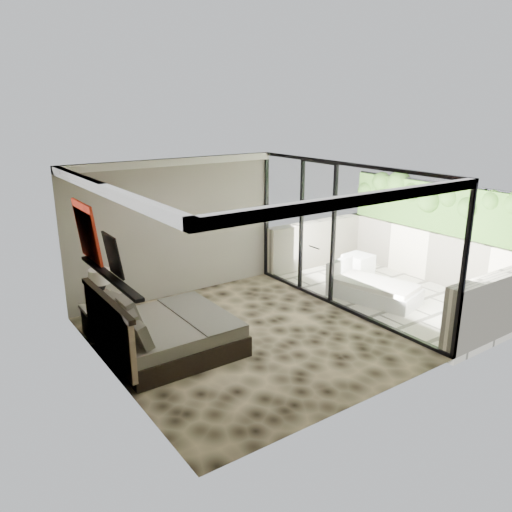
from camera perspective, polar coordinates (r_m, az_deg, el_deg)
floor at (r=8.58m, az=-1.30°, el=-9.26°), size 5.00×5.00×0.00m
ceiling at (r=7.77m, az=-1.44°, el=9.55°), size 4.50×5.00×0.02m
back_wall at (r=10.16m, az=-9.18°, el=3.10°), size 4.50×0.02×2.80m
left_wall at (r=7.14m, az=-16.53°, el=-3.32°), size 0.02×5.00×2.80m
glass_wall at (r=9.45m, az=10.08°, el=2.01°), size 0.08×5.00×2.80m
terrace_slab at (r=10.96m, az=15.29°, el=-4.27°), size 3.00×5.00×0.12m
parapet_far at (r=11.80m, az=19.76°, el=-0.04°), size 0.30×5.00×1.10m
foliage_hedge at (r=11.55m, az=20.29°, el=5.19°), size 0.36×4.60×1.10m
picture_ledge at (r=7.22m, az=-16.41°, el=-2.25°), size 0.12×2.20×0.05m
bed at (r=8.10m, az=-10.44°, el=-8.70°), size 1.97×1.91×1.08m
nightstand at (r=8.97m, az=-17.34°, el=-6.95°), size 0.64×0.64×0.55m
table_lamp at (r=8.77m, az=-17.39°, el=-2.90°), size 0.35×0.35×0.64m
abstract_canvas at (r=7.84m, az=-18.77°, el=2.66°), size 0.13×0.90×0.90m
framed_print at (r=7.04m, az=-16.05°, el=0.08°), size 0.11×0.50×0.60m
ottoman at (r=11.51m, az=11.57°, el=-1.20°), size 0.62×0.62×0.56m
lounger at (r=10.37m, az=13.06°, el=-3.70°), size 1.30×1.92×0.69m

